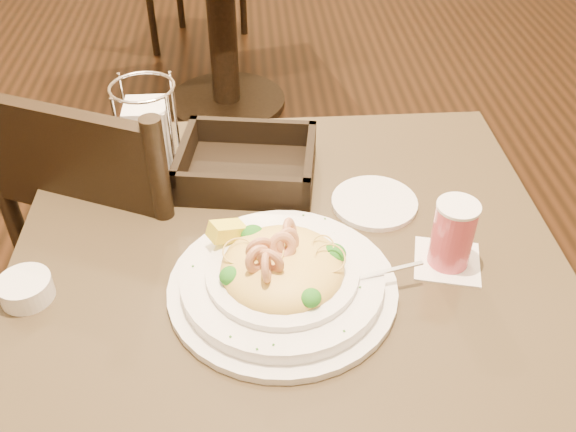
{
  "coord_description": "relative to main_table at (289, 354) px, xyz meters",
  "views": [
    {
      "loc": [
        -0.05,
        -0.75,
        1.45
      ],
      "look_at": [
        0.0,
        0.02,
        0.82
      ],
      "focal_mm": 40.0,
      "sensor_mm": 36.0,
      "label": 1
    }
  ],
  "objects": [
    {
      "name": "side_plate",
      "position": [
        0.16,
        0.14,
        0.24
      ],
      "size": [
        0.19,
        0.19,
        0.01
      ],
      "primitive_type": "cylinder",
      "rotation": [
        0.0,
        0.0,
        -0.28
      ],
      "color": "white",
      "rests_on": "main_table"
    },
    {
      "name": "bread_basket",
      "position": [
        -0.06,
        0.24,
        0.26
      ],
      "size": [
        0.27,
        0.24,
        0.07
      ],
      "rotation": [
        0.0,
        0.0,
        -0.15
      ],
      "color": "black",
      "rests_on": "main_table"
    },
    {
      "name": "butter_ramekin",
      "position": [
        -0.4,
        -0.05,
        0.25
      ],
      "size": [
        0.09,
        0.09,
        0.04
      ],
      "primitive_type": "cylinder",
      "rotation": [
        0.0,
        0.0,
        -0.14
      ],
      "color": "white",
      "rests_on": "main_table"
    },
    {
      "name": "main_table",
      "position": [
        0.0,
        0.0,
        0.0
      ],
      "size": [
        0.9,
        0.9,
        0.74
      ],
      "color": "black",
      "rests_on": "ground"
    },
    {
      "name": "dining_chair_near",
      "position": [
        -0.32,
        0.33,
        -0.01
      ],
      "size": [
        0.55,
        0.55,
        0.93
      ],
      "rotation": [
        0.0,
        0.0,
        2.72
      ],
      "color": "black",
      "rests_on": "ground"
    },
    {
      "name": "pasta_bowl",
      "position": [
        -0.01,
        -0.06,
        0.26
      ],
      "size": [
        0.39,
        0.35,
        0.11
      ],
      "rotation": [
        0.0,
        0.0,
        0.05
      ],
      "color": "white",
      "rests_on": "main_table"
    },
    {
      "name": "napkin_caddy",
      "position": [
        -0.24,
        0.26,
        0.31
      ],
      "size": [
        0.12,
        0.12,
        0.19
      ],
      "rotation": [
        0.0,
        0.0,
        0.24
      ],
      "color": "silver",
      "rests_on": "main_table"
    },
    {
      "name": "drink_glass",
      "position": [
        0.25,
        -0.02,
        0.29
      ],
      "size": [
        0.12,
        0.12,
        0.12
      ],
      "rotation": [
        0.0,
        0.0,
        -0.24
      ],
      "color": "white",
      "rests_on": "main_table"
    }
  ]
}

